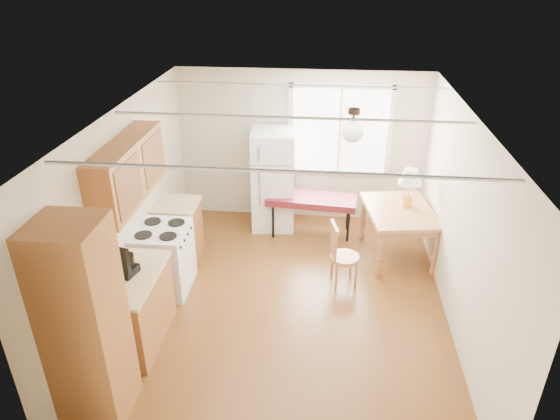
# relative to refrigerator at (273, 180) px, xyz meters

# --- Properties ---
(room_shell) EXTENTS (4.60, 5.60, 2.62)m
(room_shell) POSITION_rel_refrigerator_xyz_m (0.43, -2.10, 0.43)
(room_shell) COLOR #4F2A10
(room_shell) RESTS_ON ground
(kitchen_run) EXTENTS (0.65, 3.40, 2.20)m
(kitchen_run) POSITION_rel_refrigerator_xyz_m (-1.28, -2.74, 0.02)
(kitchen_run) COLOR brown
(kitchen_run) RESTS_ON ground
(window_unit) EXTENTS (1.64, 0.05, 1.51)m
(window_unit) POSITION_rel_refrigerator_xyz_m (1.03, 0.37, 0.73)
(window_unit) COLOR white
(window_unit) RESTS_ON room_shell
(pendant_light) EXTENTS (0.26, 0.26, 0.40)m
(pendant_light) POSITION_rel_refrigerator_xyz_m (1.13, -1.70, 1.42)
(pendant_light) COLOR black
(pendant_light) RESTS_ON room_shell
(refrigerator) EXTENTS (0.73, 0.73, 1.63)m
(refrigerator) POSITION_rel_refrigerator_xyz_m (0.00, 0.00, 0.00)
(refrigerator) COLOR white
(refrigerator) RESTS_ON ground
(bench) EXTENTS (1.45, 0.64, 0.65)m
(bench) POSITION_rel_refrigerator_xyz_m (0.64, -0.22, -0.24)
(bench) COLOR maroon
(bench) RESTS_ON ground
(dining_table) EXTENTS (1.10, 1.36, 0.77)m
(dining_table) POSITION_rel_refrigerator_xyz_m (1.93, -0.75, -0.15)
(dining_table) COLOR #A46A3F
(dining_table) RESTS_ON ground
(chair) EXTENTS (0.43, 0.42, 0.90)m
(chair) POSITION_rel_refrigerator_xyz_m (1.07, -1.57, -0.31)
(chair) COLOR #A46A3F
(chair) RESTS_ON ground
(table_lamp) EXTENTS (0.34, 0.34, 0.58)m
(table_lamp) POSITION_rel_refrigerator_xyz_m (2.05, -0.63, 0.37)
(table_lamp) COLOR gold
(table_lamp) RESTS_ON dining_table
(coffee_maker) EXTENTS (0.25, 0.29, 0.39)m
(coffee_maker) POSITION_rel_refrigerator_xyz_m (-1.29, -2.94, 0.22)
(coffee_maker) COLOR black
(coffee_maker) RESTS_ON kitchen_run
(kettle) EXTENTS (0.13, 0.13, 0.24)m
(kettle) POSITION_rel_refrigerator_xyz_m (-1.38, -2.79, 0.18)
(kettle) COLOR red
(kettle) RESTS_ON kitchen_run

